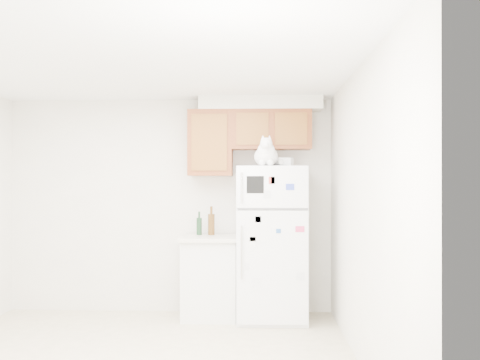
{
  "coord_description": "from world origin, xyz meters",
  "views": [
    {
      "loc": [
        1.06,
        -4.61,
        1.53
      ],
      "look_at": [
        0.85,
        1.55,
        1.55
      ],
      "focal_mm": 42.0,
      "sensor_mm": 36.0,
      "label": 1
    }
  ],
  "objects_px": {
    "storage_box_front": "(286,162)",
    "bottle_green": "(199,223)",
    "refrigerator": "(272,243)",
    "cat": "(266,155)",
    "bottle_amber": "(211,221)",
    "storage_box_back": "(283,162)",
    "base_counter": "(210,277)"
  },
  "relations": [
    {
      "from": "bottle_green",
      "to": "bottle_amber",
      "type": "relative_size",
      "value": 0.82
    },
    {
      "from": "cat",
      "to": "bottle_green",
      "type": "relative_size",
      "value": 1.74
    },
    {
      "from": "base_counter",
      "to": "cat",
      "type": "relative_size",
      "value": 1.97
    },
    {
      "from": "refrigerator",
      "to": "bottle_green",
      "type": "xyz_separation_m",
      "value": [
        -0.83,
        0.2,
        0.2
      ]
    },
    {
      "from": "storage_box_front",
      "to": "refrigerator",
      "type": "bearing_deg",
      "value": -169.71
    },
    {
      "from": "refrigerator",
      "to": "cat",
      "type": "xyz_separation_m",
      "value": [
        -0.06,
        -0.17,
        0.97
      ]
    },
    {
      "from": "storage_box_back",
      "to": "storage_box_front",
      "type": "bearing_deg",
      "value": -94.97
    },
    {
      "from": "storage_box_back",
      "to": "bottle_green",
      "type": "relative_size",
      "value": 0.67
    },
    {
      "from": "storage_box_front",
      "to": "bottle_green",
      "type": "xyz_separation_m",
      "value": [
        -0.98,
        0.23,
        -0.69
      ]
    },
    {
      "from": "refrigerator",
      "to": "bottle_amber",
      "type": "height_order",
      "value": "refrigerator"
    },
    {
      "from": "refrigerator",
      "to": "bottle_green",
      "type": "distance_m",
      "value": 0.88
    },
    {
      "from": "storage_box_back",
      "to": "refrigerator",
      "type": "bearing_deg",
      "value": -176.89
    },
    {
      "from": "cat",
      "to": "bottle_amber",
      "type": "distance_m",
      "value": 1.04
    },
    {
      "from": "base_counter",
      "to": "storage_box_back",
      "type": "distance_m",
      "value": 1.52
    },
    {
      "from": "storage_box_back",
      "to": "bottle_amber",
      "type": "relative_size",
      "value": 0.55
    },
    {
      "from": "storage_box_back",
      "to": "base_counter",
      "type": "bearing_deg",
      "value": 157.36
    },
    {
      "from": "storage_box_front",
      "to": "bottle_green",
      "type": "relative_size",
      "value": 0.56
    },
    {
      "from": "refrigerator",
      "to": "cat",
      "type": "bearing_deg",
      "value": -109.92
    },
    {
      "from": "base_counter",
      "to": "bottle_green",
      "type": "height_order",
      "value": "bottle_green"
    },
    {
      "from": "base_counter",
      "to": "storage_box_front",
      "type": "relative_size",
      "value": 6.13
    },
    {
      "from": "refrigerator",
      "to": "base_counter",
      "type": "relative_size",
      "value": 1.85
    },
    {
      "from": "storage_box_back",
      "to": "bottle_amber",
      "type": "xyz_separation_m",
      "value": [
        -0.82,
        0.15,
        -0.67
      ]
    },
    {
      "from": "bottle_green",
      "to": "storage_box_back",
      "type": "bearing_deg",
      "value": -8.56
    },
    {
      "from": "storage_box_back",
      "to": "bottle_green",
      "type": "bearing_deg",
      "value": 149.84
    },
    {
      "from": "bottle_amber",
      "to": "storage_box_front",
      "type": "bearing_deg",
      "value": -15.6
    },
    {
      "from": "storage_box_back",
      "to": "bottle_amber",
      "type": "height_order",
      "value": "storage_box_back"
    },
    {
      "from": "storage_box_back",
      "to": "bottle_green",
      "type": "height_order",
      "value": "storage_box_back"
    },
    {
      "from": "bottle_green",
      "to": "storage_box_front",
      "type": "bearing_deg",
      "value": -13.21
    },
    {
      "from": "bottle_amber",
      "to": "base_counter",
      "type": "bearing_deg",
      "value": -90.47
    },
    {
      "from": "base_counter",
      "to": "storage_box_front",
      "type": "height_order",
      "value": "storage_box_front"
    },
    {
      "from": "refrigerator",
      "to": "bottle_amber",
      "type": "distance_m",
      "value": 0.76
    },
    {
      "from": "cat",
      "to": "bottle_green",
      "type": "distance_m",
      "value": 1.15
    }
  ]
}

